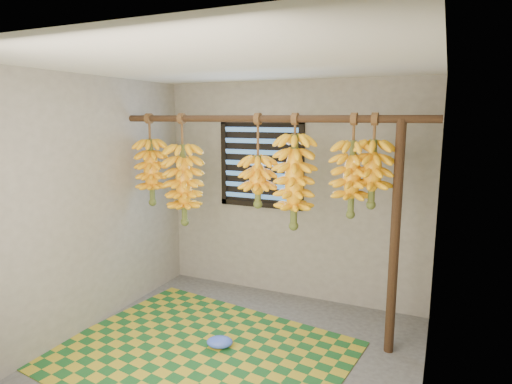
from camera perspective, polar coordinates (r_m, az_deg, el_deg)
The scene contains 16 objects.
floor at distance 3.86m, azimuth -3.57°, elevation -21.59°, with size 3.00×3.00×0.01m, color #494949.
ceiling at distance 3.31m, azimuth -4.04°, elevation 16.69°, with size 3.00×3.00×0.01m, color silver.
wall_back at distance 4.75m, azimuth 4.70°, elevation 0.05°, with size 3.00×0.01×2.40m, color gray.
wall_left at distance 4.29m, azimuth -21.89°, elevation -1.72°, with size 0.01×3.00×2.40m, color gray.
wall_right at distance 3.02m, azimuth 22.54°, elevation -6.50°, with size 0.01×3.00×2.40m, color gray.
window at distance 4.80m, azimuth 0.69°, elevation 3.82°, with size 1.00×0.04×1.00m.
hanging_pole at distance 3.92m, azimuth 0.90°, elevation 9.74°, with size 0.06×0.06×3.00m, color #3D2616.
support_post at distance 3.76m, azimuth 18.01°, elevation -6.19°, with size 0.08×0.08×2.00m, color #3D2616.
woven_mat at distance 3.96m, azimuth -7.64°, elevation -20.62°, with size 2.39×1.91×0.01m, color #195622.
plastic_bag at distance 4.01m, azimuth -4.86°, elevation -19.31°, with size 0.23×0.17×0.10m, color #3F60EC.
banana_bunch_a at distance 4.61m, azimuth -13.77°, elevation 2.62°, with size 0.32×0.32×0.95m.
banana_bunch_b at distance 4.39m, azimuth -9.61°, elevation 0.97°, with size 0.38×0.38×1.12m.
banana_bunch_c at distance 3.99m, azimuth 0.25°, elevation 1.49°, with size 0.33×0.33×0.86m.
banana_bunch_d at distance 3.86m, azimuth 5.12°, elevation 1.35°, with size 0.36×0.36×1.04m.
banana_bunch_e at distance 3.72m, azimuth 12.65°, elevation 1.70°, with size 0.36×0.36×0.88m.
banana_bunch_f at distance 3.68m, azimuth 15.26°, elevation 2.37°, with size 0.32×0.32×0.78m.
Camera 1 is at (1.54, -2.91, 2.02)m, focal length 30.00 mm.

